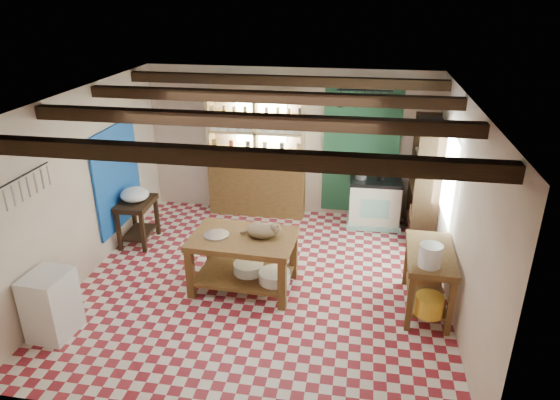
% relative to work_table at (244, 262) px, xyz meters
% --- Properties ---
extents(floor, '(5.00, 5.00, 0.02)m').
position_rel_work_table_xyz_m(floor, '(0.23, 0.14, -0.40)').
color(floor, maroon).
rests_on(floor, ground).
extents(ceiling, '(5.00, 5.00, 0.02)m').
position_rel_work_table_xyz_m(ceiling, '(0.23, 0.14, 2.21)').
color(ceiling, '#45464A').
rests_on(ceiling, wall_back).
extents(wall_back, '(5.00, 0.04, 2.60)m').
position_rel_work_table_xyz_m(wall_back, '(0.23, 2.64, 0.91)').
color(wall_back, beige).
rests_on(wall_back, floor).
extents(wall_front, '(5.00, 0.04, 2.60)m').
position_rel_work_table_xyz_m(wall_front, '(0.23, -2.36, 0.91)').
color(wall_front, beige).
rests_on(wall_front, floor).
extents(wall_left, '(0.04, 5.00, 2.60)m').
position_rel_work_table_xyz_m(wall_left, '(-2.27, 0.14, 0.91)').
color(wall_left, beige).
rests_on(wall_left, floor).
extents(wall_right, '(0.04, 5.00, 2.60)m').
position_rel_work_table_xyz_m(wall_right, '(2.73, 0.14, 0.91)').
color(wall_right, beige).
rests_on(wall_right, floor).
extents(ceiling_beams, '(5.00, 3.80, 0.15)m').
position_rel_work_table_xyz_m(ceiling_beams, '(0.23, 0.14, 2.09)').
color(ceiling_beams, black).
rests_on(ceiling_beams, ceiling).
extents(blue_wall_patch, '(0.04, 1.40, 1.60)m').
position_rel_work_table_xyz_m(blue_wall_patch, '(-2.24, 1.04, 0.71)').
color(blue_wall_patch, '#1854B4').
rests_on(blue_wall_patch, wall_left).
extents(green_wall_patch, '(1.30, 0.04, 2.30)m').
position_rel_work_table_xyz_m(green_wall_patch, '(1.48, 2.61, 0.86)').
color(green_wall_patch, '#205234').
rests_on(green_wall_patch, wall_back).
extents(window_back, '(0.90, 0.02, 0.80)m').
position_rel_work_table_xyz_m(window_back, '(-0.27, 2.62, 1.31)').
color(window_back, silver).
rests_on(window_back, wall_back).
extents(window_right, '(0.02, 1.30, 1.20)m').
position_rel_work_table_xyz_m(window_right, '(2.71, 1.14, 1.01)').
color(window_right, silver).
rests_on(window_right, wall_right).
extents(utensil_rail, '(0.06, 0.90, 0.28)m').
position_rel_work_table_xyz_m(utensil_rail, '(-2.21, -1.06, 1.39)').
color(utensil_rail, black).
rests_on(utensil_rail, wall_left).
extents(pot_rack, '(0.86, 0.12, 0.36)m').
position_rel_work_table_xyz_m(pot_rack, '(1.48, 2.19, 1.79)').
color(pot_rack, black).
rests_on(pot_rack, ceiling).
extents(shelving_unit, '(1.70, 0.34, 2.20)m').
position_rel_work_table_xyz_m(shelving_unit, '(-0.32, 2.45, 0.71)').
color(shelving_unit, '#DDBA7F').
rests_on(shelving_unit, floor).
extents(tall_rack, '(0.40, 0.86, 2.00)m').
position_rel_work_table_xyz_m(tall_rack, '(2.51, 1.94, 0.61)').
color(tall_rack, black).
rests_on(tall_rack, floor).
extents(work_table, '(1.42, 0.98, 0.78)m').
position_rel_work_table_xyz_m(work_table, '(0.00, 0.00, 0.00)').
color(work_table, brown).
rests_on(work_table, floor).
extents(stove, '(0.88, 0.60, 0.84)m').
position_rel_work_table_xyz_m(stove, '(1.76, 2.29, 0.03)').
color(stove, white).
rests_on(stove, floor).
extents(prep_table, '(0.52, 0.73, 0.72)m').
position_rel_work_table_xyz_m(prep_table, '(-1.97, 1.01, -0.03)').
color(prep_table, black).
rests_on(prep_table, floor).
extents(white_cabinet, '(0.48, 0.56, 0.81)m').
position_rel_work_table_xyz_m(white_cabinet, '(-1.99, -1.35, 0.01)').
color(white_cabinet, white).
rests_on(white_cabinet, floor).
extents(right_counter, '(0.61, 1.16, 0.82)m').
position_rel_work_table_xyz_m(right_counter, '(2.41, -0.09, 0.02)').
color(right_counter, brown).
rests_on(right_counter, floor).
extents(cat, '(0.45, 0.36, 0.19)m').
position_rel_work_table_xyz_m(cat, '(0.25, 0.04, 0.48)').
color(cat, '#8E7352').
rests_on(cat, work_table).
extents(steel_tray, '(0.36, 0.36, 0.02)m').
position_rel_work_table_xyz_m(steel_tray, '(-0.35, -0.03, 0.40)').
color(steel_tray, '#B5B4BC').
rests_on(steel_tray, work_table).
extents(basin_large, '(0.43, 0.43, 0.14)m').
position_rel_work_table_xyz_m(basin_large, '(0.05, 0.05, -0.11)').
color(basin_large, white).
rests_on(basin_large, work_table).
extents(basin_small, '(0.44, 0.44, 0.15)m').
position_rel_work_table_xyz_m(basin_small, '(0.44, -0.12, -0.11)').
color(basin_small, white).
rests_on(basin_small, work_table).
extents(kettle_left, '(0.20, 0.20, 0.22)m').
position_rel_work_table_xyz_m(kettle_left, '(1.51, 2.28, 0.56)').
color(kettle_left, '#B5B4BC').
rests_on(kettle_left, stove).
extents(kettle_right, '(0.17, 0.17, 0.21)m').
position_rel_work_table_xyz_m(kettle_right, '(1.86, 2.29, 0.56)').
color(kettle_right, black).
rests_on(kettle_right, stove).
extents(enamel_bowl, '(0.46, 0.46, 0.22)m').
position_rel_work_table_xyz_m(enamel_bowl, '(-1.97, 1.01, 0.44)').
color(enamel_bowl, white).
rests_on(enamel_bowl, prep_table).
extents(white_bucket, '(0.28, 0.28, 0.27)m').
position_rel_work_table_xyz_m(white_bucket, '(2.34, -0.43, 0.56)').
color(white_bucket, white).
rests_on(white_bucket, right_counter).
extents(wicker_basket, '(0.40, 0.33, 0.27)m').
position_rel_work_table_xyz_m(wicker_basket, '(2.42, 0.21, -0.04)').
color(wicker_basket, '#A16D41').
rests_on(wicker_basket, right_counter).
extents(yellow_tub, '(0.35, 0.35, 0.25)m').
position_rel_work_table_xyz_m(yellow_tub, '(2.39, -0.53, -0.05)').
color(yellow_tub, gold).
rests_on(yellow_tub, right_counter).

